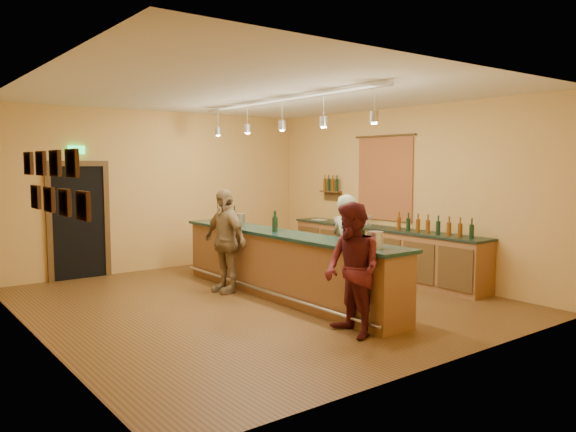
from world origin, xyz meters
TOP-DOWN VIEW (x-y plane):
  - floor at (0.00, 0.00)m, footprint 7.00×7.00m
  - ceiling at (0.00, 0.00)m, footprint 6.50×7.00m
  - wall_back at (0.00, 3.50)m, footprint 6.50×0.02m
  - wall_front at (0.00, -3.50)m, footprint 6.50×0.02m
  - wall_left at (-3.25, 0.00)m, footprint 0.02×7.00m
  - wall_right at (3.25, 0.00)m, footprint 0.02×7.00m
  - doorway at (-1.70, 3.47)m, footprint 1.15×0.09m
  - tapestry at (3.23, 0.40)m, footprint 0.03×1.40m
  - bottle_shelf at (3.17, 1.90)m, footprint 0.17×0.55m
  - picture_grid at (-3.21, -0.75)m, footprint 0.06×2.20m
  - back_counter at (2.97, 0.18)m, footprint 0.60×4.55m
  - tasting_bar at (0.45, -0.00)m, footprint 0.73×5.10m
  - pendant_track at (0.45, -0.00)m, footprint 0.11×4.60m
  - bartender at (1.00, -0.94)m, footprint 0.42×0.63m
  - customer_a at (-0.10, -2.20)m, footprint 0.76×0.91m
  - customer_b at (-0.10, 0.87)m, footprint 0.53×1.06m
  - bar_stool at (1.89, 0.97)m, footprint 0.34×0.34m

SIDE VIEW (x-z plane):
  - floor at x=0.00m, z-range 0.00..0.00m
  - back_counter at x=2.97m, z-range -0.15..1.12m
  - bar_stool at x=1.89m, z-range 0.20..0.89m
  - tasting_bar at x=0.45m, z-range -0.08..1.30m
  - customer_a at x=-0.10m, z-range 0.00..1.68m
  - bartender at x=1.00m, z-range 0.00..1.68m
  - customer_b at x=-0.10m, z-range 0.00..1.73m
  - doorway at x=-1.70m, z-range -0.11..2.36m
  - wall_back at x=0.00m, z-range 0.00..3.20m
  - wall_front at x=0.00m, z-range 0.00..3.20m
  - wall_left at x=-3.25m, z-range 0.00..3.20m
  - wall_right at x=3.25m, z-range 0.00..3.20m
  - bottle_shelf at x=3.17m, z-range 1.39..1.94m
  - tapestry at x=3.23m, z-range 1.05..2.65m
  - picture_grid at x=-3.21m, z-range 1.60..2.30m
  - pendant_track at x=0.45m, z-range 2.73..3.24m
  - ceiling at x=0.00m, z-range 3.19..3.21m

